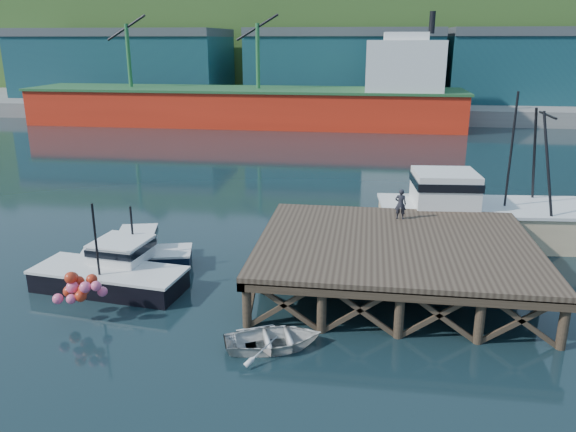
% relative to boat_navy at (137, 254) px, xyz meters
% --- Properties ---
extents(ground, '(300.00, 300.00, 0.00)m').
position_rel_boat_navy_xyz_m(ground, '(6.74, -0.45, -0.66)').
color(ground, black).
rests_on(ground, ground).
extents(wharf, '(12.00, 10.00, 2.62)m').
position_rel_boat_navy_xyz_m(wharf, '(12.24, -0.64, 1.28)').
color(wharf, brown).
rests_on(wharf, ground).
extents(far_quay, '(160.00, 40.00, 2.00)m').
position_rel_boat_navy_xyz_m(far_quay, '(6.74, 69.55, 0.34)').
color(far_quay, gray).
rests_on(far_quay, ground).
extents(warehouse_left, '(32.00, 16.00, 9.00)m').
position_rel_boat_navy_xyz_m(warehouse_left, '(-28.26, 64.55, 5.84)').
color(warehouse_left, '#17484E').
rests_on(warehouse_left, far_quay).
extents(warehouse_mid, '(28.00, 16.00, 9.00)m').
position_rel_boat_navy_xyz_m(warehouse_mid, '(6.74, 64.55, 5.84)').
color(warehouse_mid, '#17484E').
rests_on(warehouse_mid, far_quay).
extents(warehouse_right, '(30.00, 16.00, 9.00)m').
position_rel_boat_navy_xyz_m(warehouse_right, '(36.74, 64.55, 5.84)').
color(warehouse_right, '#17484E').
rests_on(warehouse_right, far_quay).
extents(cargo_ship, '(55.50, 10.00, 13.75)m').
position_rel_boat_navy_xyz_m(cargo_ship, '(-1.73, 47.55, 2.66)').
color(cargo_ship, red).
rests_on(cargo_ship, ground).
extents(hillside, '(220.00, 50.00, 22.00)m').
position_rel_boat_navy_xyz_m(hillside, '(6.74, 99.55, 10.34)').
color(hillside, '#2D511E').
rests_on(hillside, ground).
extents(boat_navy, '(5.51, 3.51, 3.26)m').
position_rel_boat_navy_xyz_m(boat_navy, '(0.00, 0.00, 0.00)').
color(boat_navy, black).
rests_on(boat_navy, ground).
extents(boat_black, '(6.95, 5.80, 4.14)m').
position_rel_boat_navy_xyz_m(boat_black, '(-0.12, -2.46, 0.10)').
color(boat_black, black).
rests_on(boat_black, ground).
extents(trawler, '(12.35, 5.27, 8.07)m').
position_rel_boat_navy_xyz_m(trawler, '(17.40, 6.05, 1.00)').
color(trawler, beige).
rests_on(trawler, ground).
extents(dinghy, '(4.13, 3.51, 0.73)m').
position_rel_boat_navy_xyz_m(dinghy, '(7.81, -6.57, -0.29)').
color(dinghy, silver).
rests_on(dinghy, ground).
extents(dockworker, '(0.59, 0.41, 1.51)m').
position_rel_boat_navy_xyz_m(dockworker, '(12.54, 2.74, 2.23)').
color(dockworker, '#212129').
rests_on(dockworker, wharf).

